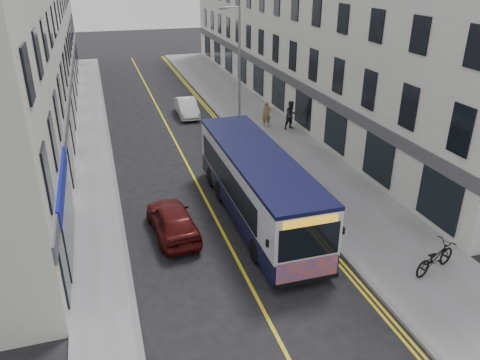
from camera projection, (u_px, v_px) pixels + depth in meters
ground at (240, 266)px, 17.40m from camera, size 140.00×140.00×0.00m
pavement_east at (279, 141)px, 29.44m from camera, size 4.50×64.00×0.12m
pavement_west at (94, 161)px, 26.45m from camera, size 2.00×64.00×0.12m
kerb_east at (245, 145)px, 28.84m from camera, size 0.18×64.00×0.13m
kerb_west at (112, 159)px, 26.72m from camera, size 0.18×64.00×0.13m
road_centre_line at (181, 153)px, 27.81m from camera, size 0.12×64.00×0.01m
road_dbl_yellow_inner at (238, 146)px, 28.75m from camera, size 0.10×64.00×0.01m
road_dbl_yellow_outer at (241, 146)px, 28.80m from camera, size 0.10×64.00×0.01m
terrace_east at (303, 17)px, 35.93m from camera, size 6.00×46.00×13.00m
terrace_west at (14, 26)px, 30.48m from camera, size 6.00×46.00×13.00m
streetlamp at (238, 68)px, 28.80m from camera, size 1.32×0.18×8.00m
city_bus at (257, 184)px, 19.98m from camera, size 2.47×10.58×3.07m
bicycle at (435, 258)px, 16.72m from camera, size 2.21×1.35×1.10m
pedestrian_near at (267, 114)px, 31.55m from camera, size 0.67×0.49×1.68m
pedestrian_far at (291, 115)px, 30.99m from camera, size 1.07×0.92×1.91m
car_white at (187, 107)px, 34.23m from camera, size 1.47×3.88×1.27m
car_maroon at (173, 220)px, 19.13m from camera, size 1.92×4.15×1.37m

